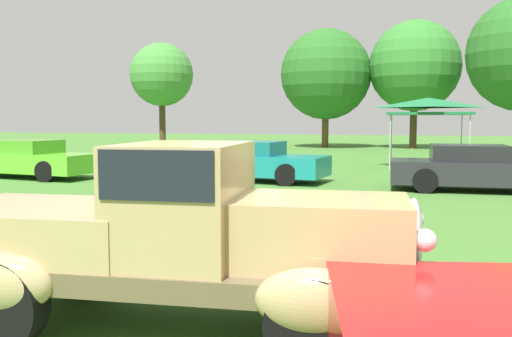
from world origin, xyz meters
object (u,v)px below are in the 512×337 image
object	(u,v)px
show_car_lime	(30,159)
show_car_charcoal	(474,168)
canopy_tent_left_field	(428,105)
feature_pickup_truck	(176,235)
show_car_teal	(253,162)

from	to	relation	value
show_car_lime	show_car_charcoal	xyz separation A→B (m)	(13.51, 0.06, -0.00)
canopy_tent_left_field	feature_pickup_truck	bearing A→B (deg)	-99.58
feature_pickup_truck	show_car_charcoal	distance (m)	11.62
show_car_teal	show_car_charcoal	distance (m)	6.31
show_car_charcoal	show_car_teal	bearing A→B (deg)	172.73
feature_pickup_truck	canopy_tent_left_field	size ratio (longest dim) A/B	1.47
feature_pickup_truck	show_car_lime	world-z (taller)	feature_pickup_truck
show_car_lime	canopy_tent_left_field	xyz separation A→B (m)	(12.63, 6.87, 1.82)
feature_pickup_truck	show_car_teal	xyz separation A→B (m)	(-2.39, 11.75, -0.27)
show_car_lime	show_car_teal	size ratio (longest dim) A/B	1.00
show_car_charcoal	canopy_tent_left_field	xyz separation A→B (m)	(-0.88, 6.81, 1.82)
show_car_lime	show_car_charcoal	size ratio (longest dim) A/B	1.06
feature_pickup_truck	show_car_charcoal	xyz separation A→B (m)	(3.88, 10.95, -0.27)
show_car_teal	show_car_charcoal	bearing A→B (deg)	-7.27
feature_pickup_truck	show_car_charcoal	size ratio (longest dim) A/B	1.03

